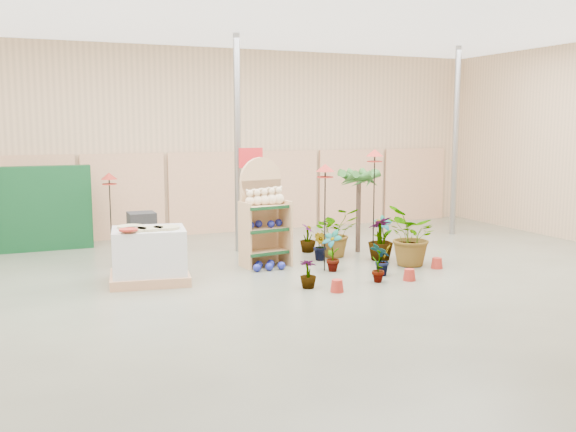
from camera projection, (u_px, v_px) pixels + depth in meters
name	position (u px, v px, depth m)	size (l,w,h in m)	color
room	(285.00, 151.00, 10.93)	(15.20, 12.10, 4.70)	#5C5E4F
display_shelf	(263.00, 216.00, 12.16)	(0.93, 0.67, 2.05)	tan
teddy_bears	(266.00, 198.00, 12.03)	(0.76, 0.21, 0.33)	beige
gazing_balls_shelf	(265.00, 224.00, 12.07)	(0.75, 0.26, 0.14)	navy
gazing_balls_floor	(267.00, 266.00, 11.86)	(0.63, 0.39, 0.15)	navy
pallet_stack	(149.00, 256.00, 10.86)	(1.46, 1.27, 0.97)	tan
charcoal_planters	(142.00, 238.00, 12.32)	(0.50, 0.50, 1.00)	black
trellis_stock	(43.00, 208.00, 13.59)	(2.00, 0.30, 1.80)	#0C3D1B
offer_sign	(251.00, 179.00, 12.95)	(0.50, 0.08, 2.20)	gray
bird_table_front	(325.00, 172.00, 11.55)	(0.34, 0.34, 1.96)	black
bird_table_right	(375.00, 157.00, 12.50)	(0.34, 0.34, 2.19)	black
bird_table_back	(109.00, 179.00, 13.34)	(0.34, 0.34, 1.67)	black
palm	(359.00, 177.00, 13.30)	(0.70, 0.70, 1.84)	#443126
potted_plant_0	(332.00, 251.00, 11.69)	(0.40, 0.27, 0.77)	#265A1F
potted_plant_3	(381.00, 238.00, 12.66)	(0.49, 0.49, 0.87)	#265A1F
potted_plant_4	(383.00, 233.00, 13.55)	(0.40, 0.27, 0.76)	#265A1F
potted_plant_5	(321.00, 246.00, 12.63)	(0.32, 0.26, 0.58)	#265A1F
potted_plant_6	(335.00, 232.00, 13.00)	(0.91, 0.79, 1.01)	#265A1F
potted_plant_7	(308.00, 273.00, 10.51)	(0.27, 0.27, 0.49)	#265A1F
potted_plant_8	(379.00, 262.00, 10.88)	(0.36, 0.24, 0.69)	#265A1F
potted_plant_9	(383.00, 260.00, 11.39)	(0.30, 0.25, 0.55)	#265A1F
potted_plant_10	(412.00, 236.00, 12.10)	(1.03, 0.90, 1.15)	#265A1F
potted_plant_11	(308.00, 238.00, 13.48)	(0.33, 0.33, 0.60)	#265A1F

